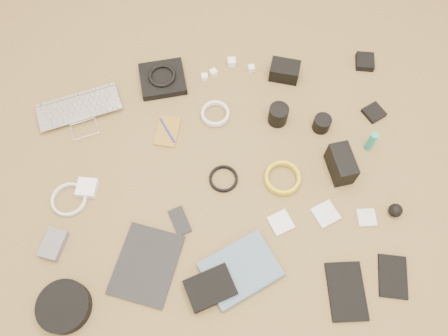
{
  "coord_description": "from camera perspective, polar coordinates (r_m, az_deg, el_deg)",
  "views": [
    {
      "loc": [
        -0.05,
        -0.65,
        1.52
      ],
      "look_at": [
        0.04,
        0.04,
        0.02
      ],
      "focal_mm": 35.0,
      "sensor_mm": 36.0,
      "label": 1
    }
  ],
  "objects": [
    {
      "name": "laptop",
      "position": [
        1.85,
        -18.05,
        6.25
      ],
      "size": [
        0.38,
        0.3,
        0.03
      ],
      "primitive_type": "imported",
      "rotation": [
        0.0,
        0.0,
        0.22
      ],
      "color": "silver",
      "rests_on": "ground"
    },
    {
      "name": "headphone_pouch",
      "position": [
        1.88,
        -8.01,
        11.44
      ],
      "size": [
        0.19,
        0.18,
        0.03
      ],
      "primitive_type": "cube",
      "rotation": [
        0.0,
        0.0,
        0.06
      ],
      "color": "black",
      "rests_on": "ground"
    },
    {
      "name": "headphones",
      "position": [
        1.86,
        -8.1,
        11.86
      ],
      "size": [
        0.12,
        0.12,
        0.01
      ],
      "primitive_type": "torus",
      "rotation": [
        0.0,
        0.0,
        -0.03
      ],
      "color": "black",
      "rests_on": "headphone_pouch"
    },
    {
      "name": "charger_a",
      "position": [
        1.87,
        -2.57,
        11.79
      ],
      "size": [
        0.03,
        0.03,
        0.02
      ],
      "primitive_type": "cube",
      "rotation": [
        0.0,
        0.0,
        -0.09
      ],
      "color": "white",
      "rests_on": "ground"
    },
    {
      "name": "charger_b",
      "position": [
        1.91,
        1.01,
        13.65
      ],
      "size": [
        0.04,
        0.04,
        0.03
      ],
      "primitive_type": "cube",
      "rotation": [
        0.0,
        0.0,
        -0.07
      ],
      "color": "white",
      "rests_on": "ground"
    },
    {
      "name": "charger_c",
      "position": [
        1.9,
        3.6,
        12.86
      ],
      "size": [
        0.03,
        0.03,
        0.02
      ],
      "primitive_type": "cube",
      "rotation": [
        0.0,
        0.0,
        0.16
      ],
      "color": "white",
      "rests_on": "ground"
    },
    {
      "name": "charger_d",
      "position": [
        1.89,
        -1.39,
        12.36
      ],
      "size": [
        0.04,
        0.04,
        0.03
      ],
      "primitive_type": "cube",
      "rotation": [
        0.0,
        0.0,
        0.42
      ],
      "color": "white",
      "rests_on": "ground"
    },
    {
      "name": "dslr_camera",
      "position": [
        1.88,
        7.91,
        12.45
      ],
      "size": [
        0.14,
        0.12,
        0.07
      ],
      "primitive_type": "cube",
      "rotation": [
        0.0,
        0.0,
        -0.34
      ],
      "color": "black",
      "rests_on": "ground"
    },
    {
      "name": "lens_pouch",
      "position": [
        2.01,
        17.93,
        13.08
      ],
      "size": [
        0.09,
        0.1,
        0.03
      ],
      "primitive_type": "cube",
      "rotation": [
        0.0,
        0.0,
        -0.23
      ],
      "color": "black",
      "rests_on": "ground"
    },
    {
      "name": "notebook_olive",
      "position": [
        1.75,
        -7.39,
        4.78
      ],
      "size": [
        0.12,
        0.15,
        0.01
      ],
      "primitive_type": "cube",
      "rotation": [
        0.0,
        0.0,
        -0.29
      ],
      "color": "olive",
      "rests_on": "ground"
    },
    {
      "name": "pen_blue",
      "position": [
        1.75,
        -7.42,
        4.9
      ],
      "size": [
        0.05,
        0.12,
        0.01
      ],
      "primitive_type": "cylinder",
      "rotation": [
        1.57,
        0.0,
        0.39
      ],
      "color": "#161DB4",
      "rests_on": "notebook_olive"
    },
    {
      "name": "cable_white_a",
      "position": [
        1.78,
        -1.15,
        6.99
      ],
      "size": [
        0.16,
        0.16,
        0.01
      ],
      "primitive_type": "torus",
      "rotation": [
        0.0,
        0.0,
        -0.44
      ],
      "color": "silver",
      "rests_on": "ground"
    },
    {
      "name": "lens_a",
      "position": [
        1.75,
        7.1,
        6.92
      ],
      "size": [
        0.08,
        0.08,
        0.08
      ],
      "primitive_type": "cylinder",
      "rotation": [
        0.0,
        0.0,
        0.04
      ],
      "color": "black",
      "rests_on": "ground"
    },
    {
      "name": "lens_b",
      "position": [
        1.77,
        12.65,
        5.69
      ],
      "size": [
        0.09,
        0.09,
        0.06
      ],
      "primitive_type": "cylinder",
      "rotation": [
        0.0,
        0.0,
        -0.35
      ],
      "color": "black",
      "rests_on": "ground"
    },
    {
      "name": "card_reader",
      "position": [
        1.88,
        18.99,
        6.86
      ],
      "size": [
        0.1,
        0.1,
        0.02
      ],
      "primitive_type": "cube",
      "rotation": [
        0.0,
        0.0,
        0.43
      ],
      "color": "black",
      "rests_on": "ground"
    },
    {
      "name": "power_brick",
      "position": [
        1.7,
        -17.44,
        -2.48
      ],
      "size": [
        0.09,
        0.09,
        0.03
      ],
      "primitive_type": "cube",
      "rotation": [
        0.0,
        0.0,
        -0.23
      ],
      "color": "white",
      "rests_on": "ground"
    },
    {
      "name": "cable_white_b",
      "position": [
        1.71,
        -19.53,
        -3.95
      ],
      "size": [
        0.16,
        0.16,
        0.01
      ],
      "primitive_type": "torus",
      "rotation": [
        0.0,
        0.0,
        -0.23
      ],
      "color": "silver",
      "rests_on": "ground"
    },
    {
      "name": "cable_black",
      "position": [
        1.65,
        -0.07,
        -1.47
      ],
      "size": [
        0.11,
        0.11,
        0.01
      ],
      "primitive_type": "torus",
      "rotation": [
        0.0,
        0.0,
        0.01
      ],
      "color": "black",
      "rests_on": "ground"
    },
    {
      "name": "cable_yellow",
      "position": [
        1.66,
        7.62,
        -1.39
      ],
      "size": [
        0.18,
        0.18,
        0.02
      ],
      "primitive_type": "torus",
      "rotation": [
        0.0,
        0.0,
        -0.32
      ],
      "color": "gold",
      "rests_on": "ground"
    },
    {
      "name": "flash",
      "position": [
        1.68,
        15.05,
        0.5
      ],
      "size": [
        0.09,
        0.14,
        0.1
      ],
      "primitive_type": "cube",
      "rotation": [
        0.0,
        0.0,
        0.09
      ],
      "color": "black",
      "rests_on": "ground"
    },
    {
      "name": "lens_cleaner",
      "position": [
        1.76,
        18.66,
        3.32
      ],
      "size": [
        0.04,
        0.04,
        0.1
      ],
      "primitive_type": "cylinder",
      "rotation": [
        0.0,
        0.0,
        0.39
      ],
      "color": "teal",
      "rests_on": "ground"
    },
    {
      "name": "battery_charger",
      "position": [
        1.66,
        -21.4,
        -9.26
      ],
      "size": [
        0.1,
        0.13,
        0.03
      ],
      "primitive_type": "cube",
      "rotation": [
        0.0,
        0.0,
        -0.39
      ],
      "color": "#5D5D62",
      "rests_on": "ground"
    },
    {
      "name": "tablet",
      "position": [
        1.57,
        -10.08,
        -12.3
      ],
      "size": [
        0.29,
        0.32,
        0.01
      ],
      "primitive_type": "cube",
      "rotation": [
        0.0,
        0.0,
        -0.4
      ],
      "color": "black",
      "rests_on": "ground"
    },
    {
      "name": "phone",
      "position": [
        1.6,
        -5.79,
        -6.92
      ],
      "size": [
        0.08,
        0.12,
        0.01
      ],
      "primitive_type": "cube",
      "rotation": [
        0.0,
        0.0,
        0.29
      ],
      "color": "black",
      "rests_on": "ground"
    },
    {
      "name": "filter_case_left",
      "position": [
        1.6,
        7.42,
        -7.09
      ],
      "size": [
        0.1,
        0.1,
        0.01
      ],
      "primitive_type": "cube",
      "rotation": [
        0.0,
        0.0,
        0.32
      ],
      "color": "silver",
      "rests_on": "ground"
    },
    {
      "name": "filter_case_mid",
      "position": [
        1.64,
        13.12,
        -5.87
      ],
      "size": [
        0.11,
        0.11,
        0.01
      ],
      "primitive_type": "cube",
      "rotation": [
        0.0,
        0.0,
        0.36
      ],
      "color": "silver",
      "rests_on": "ground"
    },
    {
      "name": "filter_case_right",
      "position": [
        1.67,
        18.12,
        -6.17
      ],
      "size": [
        0.07,
        0.07,
        0.01
      ],
      "primitive_type": "cube",
      "rotation": [
        0.0,
        0.0,
        -0.08
      ],
      "color": "silver",
      "rests_on": "ground"
    },
    {
      "name": "air_blower",
      "position": [
        1.7,
        21.49,
        -5.16
      ],
      "size": [
        0.07,
        0.07,
        0.05
      ],
      "primitive_type": "sphere",
      "rotation": [
        0.0,
        0.0,
        -0.39
      ],
      "color": "black",
      "rests_on": "ground"
    },
    {
      "name": "headphone_case",
      "position": [
        1.59,
        -20.16,
        -16.62
      ],
      "size": [
        0.2,
        0.2,
        0.05
      ],
      "primitive_type": "cylinder",
      "rotation": [
        0.0,
        0.0,
        -0.19
      ],
      "color": "black",
      "rests_on": "ground"
    },
    {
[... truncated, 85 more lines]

